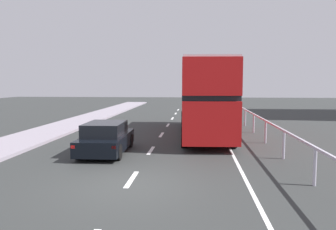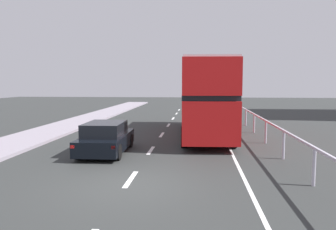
# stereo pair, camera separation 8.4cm
# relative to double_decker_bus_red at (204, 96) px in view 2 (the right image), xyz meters

# --- Properties ---
(ground_plane) EXTENTS (73.35, 120.00, 0.10)m
(ground_plane) POSITION_rel_double_decker_bus_red_xyz_m (-2.42, -9.81, -2.30)
(ground_plane) COLOR #2D302F
(lane_paint_markings) EXTENTS (3.70, 46.00, 0.01)m
(lane_paint_markings) POSITION_rel_double_decker_bus_red_xyz_m (-0.08, -1.42, -2.24)
(lane_paint_markings) COLOR silver
(lane_paint_markings) RESTS_ON ground
(bridge_side_railing) EXTENTS (0.10, 42.00, 1.17)m
(bridge_side_railing) POSITION_rel_double_decker_bus_red_xyz_m (3.07, -0.81, -1.31)
(bridge_side_railing) COLOR #B6AFC0
(bridge_side_railing) RESTS_ON ground
(double_decker_bus_red) EXTENTS (2.96, 11.30, 4.19)m
(double_decker_bus_red) POSITION_rel_double_decker_bus_red_xyz_m (0.00, 0.00, 0.00)
(double_decker_bus_red) COLOR #B21213
(double_decker_bus_red) RESTS_ON ground
(hatchback_car_near) EXTENTS (1.86, 4.09, 1.35)m
(hatchback_car_near) POSITION_rel_double_decker_bus_red_xyz_m (-4.26, -5.60, -1.60)
(hatchback_car_near) COLOR black
(hatchback_car_near) RESTS_ON ground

